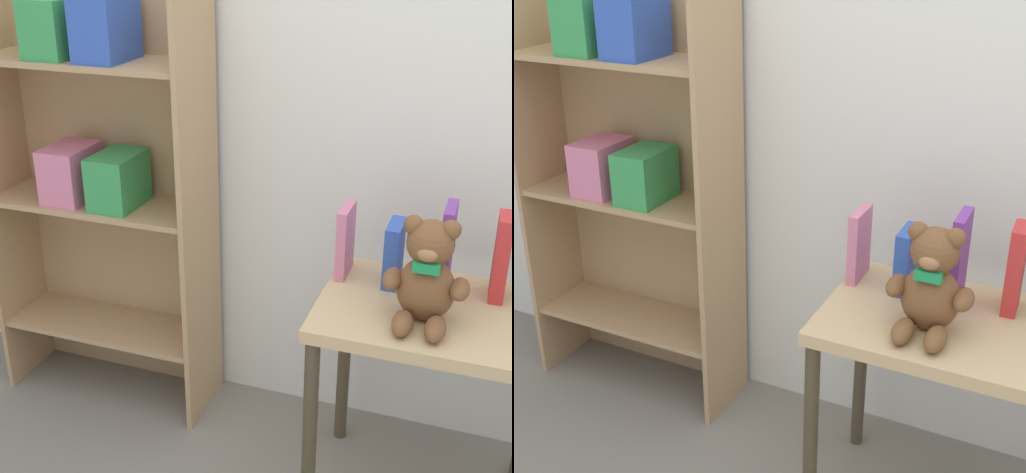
# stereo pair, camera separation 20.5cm
# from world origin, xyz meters

# --- Properties ---
(wall_back) EXTENTS (4.80, 0.06, 2.50)m
(wall_back) POSITION_xyz_m (0.00, 1.27, 1.25)
(wall_back) COLOR silver
(wall_back) RESTS_ON ground_plane
(bookshelf_side) EXTENTS (0.75, 0.28, 1.47)m
(bookshelf_side) POSITION_xyz_m (-1.06, 1.11, 0.84)
(bookshelf_side) COLOR tan
(bookshelf_side) RESTS_ON ground_plane
(display_table) EXTENTS (0.63, 0.47, 0.66)m
(display_table) POSITION_xyz_m (0.08, 0.88, 0.55)
(display_table) COLOR tan
(display_table) RESTS_ON ground_plane
(teddy_bear) EXTENTS (0.22, 0.20, 0.28)m
(teddy_bear) POSITION_xyz_m (0.05, 0.80, 0.78)
(teddy_bear) COLOR brown
(teddy_bear) RESTS_ON display_table
(book_standing_pink) EXTENTS (0.03, 0.12, 0.21)m
(book_standing_pink) POSITION_xyz_m (-0.20, 1.00, 0.76)
(book_standing_pink) COLOR #D17093
(book_standing_pink) RESTS_ON display_table
(book_standing_blue) EXTENTS (0.04, 0.12, 0.18)m
(book_standing_blue) POSITION_xyz_m (-0.06, 0.99, 0.75)
(book_standing_blue) COLOR #2D51B7
(book_standing_blue) RESTS_ON display_table
(book_standing_purple) EXTENTS (0.03, 0.13, 0.25)m
(book_standing_purple) POSITION_xyz_m (0.08, 0.98, 0.78)
(book_standing_purple) COLOR purple
(book_standing_purple) RESTS_ON display_table
(book_standing_red) EXTENTS (0.04, 0.10, 0.24)m
(book_standing_red) POSITION_xyz_m (0.23, 1.00, 0.78)
(book_standing_red) COLOR red
(book_standing_red) RESTS_ON display_table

